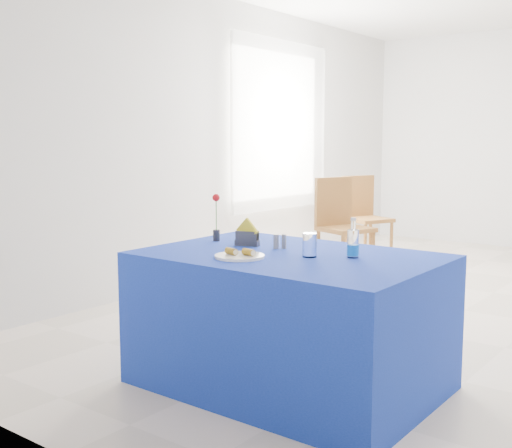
{
  "coord_description": "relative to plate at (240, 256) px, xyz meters",
  "views": [
    {
      "loc": [
        1.75,
        -5.11,
        1.38
      ],
      "look_at": [
        -0.41,
        -2.28,
        0.92
      ],
      "focal_mm": 45.0,
      "sensor_mm": 36.0,
      "label": 1
    }
  ],
  "objects": [
    {
      "name": "window_pane",
      "position": [
        -2.09,
        3.27,
        0.78
      ],
      "size": [
        0.04,
        1.5,
        1.6
      ],
      "primitive_type": "cube",
      "color": "white",
      "rests_on": "room_shell"
    },
    {
      "name": "salt_shaker",
      "position": [
        -0.01,
        0.35,
        0.04
      ],
      "size": [
        0.03,
        0.03,
        0.08
      ],
      "primitive_type": "cylinder",
      "color": "slate",
      "rests_on": "blue_table"
    },
    {
      "name": "floor",
      "position": [
        0.38,
        2.47,
        -0.77
      ],
      "size": [
        7.0,
        7.0,
        0.0
      ],
      "primitive_type": "plane",
      "color": "beige",
      "rests_on": "ground"
    },
    {
      "name": "napkin_holder",
      "position": [
        -0.21,
        0.33,
        0.04
      ],
      "size": [
        0.16,
        0.1,
        0.17
      ],
      "color": "#3B3A40",
      "rests_on": "blue_table"
    },
    {
      "name": "banana_pieces",
      "position": [
        0.0,
        -0.0,
        0.03
      ],
      "size": [
        0.17,
        0.09,
        0.04
      ],
      "color": "gold",
      "rests_on": "plate"
    },
    {
      "name": "chair_win_a",
      "position": [
        -1.11,
        3.0,
        -0.18
      ],
      "size": [
        0.59,
        0.59,
        1.02
      ],
      "rotation": [
        0.0,
        0.0,
        1.21
      ],
      "color": "#935F2A",
      "rests_on": "floor"
    },
    {
      "name": "pepper_shaker",
      "position": [
        0.02,
        0.38,
        0.04
      ],
      "size": [
        0.03,
        0.03,
        0.08
      ],
      "primitive_type": "cylinder",
      "color": "slate",
      "rests_on": "blue_table"
    },
    {
      "name": "chair_win_b",
      "position": [
        -1.35,
        3.97,
        -0.2
      ],
      "size": [
        0.58,
        0.58,
        0.98
      ],
      "rotation": [
        0.0,
        0.0,
        1.15
      ],
      "color": "#935F2A",
      "rests_on": "floor"
    },
    {
      "name": "blue_table",
      "position": [
        0.15,
        0.26,
        -0.39
      ],
      "size": [
        1.6,
        1.1,
        0.76
      ],
      "color": "#102A96",
      "rests_on": "floor"
    },
    {
      "name": "drinking_glass",
      "position": [
        0.29,
        0.24,
        0.06
      ],
      "size": [
        0.08,
        0.08,
        0.13
      ],
      "primitive_type": "cylinder",
      "color": "white",
      "rests_on": "blue_table"
    },
    {
      "name": "water_bottle",
      "position": [
        0.48,
        0.37,
        0.06
      ],
      "size": [
        0.06,
        0.06,
        0.21
      ],
      "color": "white",
      "rests_on": "blue_table"
    },
    {
      "name": "rose_vase",
      "position": [
        -0.48,
        0.37,
        0.13
      ],
      "size": [
        0.05,
        0.05,
        0.3
      ],
      "color": "#27282D",
      "rests_on": "blue_table"
    },
    {
      "name": "curtain",
      "position": [
        -2.02,
        3.27,
        0.78
      ],
      "size": [
        0.04,
        1.75,
        1.85
      ],
      "primitive_type": "cube",
      "color": "white",
      "rests_on": "room_shell"
    },
    {
      "name": "room_shell",
      "position": [
        0.38,
        2.47,
        0.98
      ],
      "size": [
        7.0,
        7.0,
        7.0
      ],
      "color": "silver",
      "rests_on": "ground"
    },
    {
      "name": "plate",
      "position": [
        0.0,
        0.0,
        0.0
      ],
      "size": [
        0.27,
        0.27,
        0.01
      ],
      "primitive_type": "cylinder",
      "color": "white",
      "rests_on": "blue_table"
    }
  ]
}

